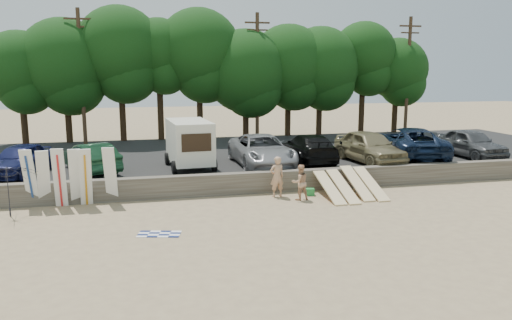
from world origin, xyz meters
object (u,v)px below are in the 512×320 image
at_px(car_0, 20,160).
at_px(car_3, 309,148).
at_px(car_5, 409,143).
at_px(box_trailer, 189,142).
at_px(car_1, 92,157).
at_px(car_6, 471,143).
at_px(car_4, 369,147).
at_px(beachgoer_b, 300,182).
at_px(cooler, 310,192).
at_px(car_2, 262,150).
at_px(beach_umbrella, 9,191).
at_px(beachgoer_a, 277,177).

distance_m(car_0, car_3, 14.77).
bearing_deg(car_5, car_3, 10.55).
xyz_separation_m(box_trailer, car_1, (-4.88, 0.19, -0.66)).
bearing_deg(car_6, car_1, 175.64).
bearing_deg(car_4, car_0, 171.53).
distance_m(car_5, beachgoer_b, 9.68).
bearing_deg(car_3, car_5, 179.69).
distance_m(car_1, car_4, 14.67).
relative_size(car_5, cooler, 16.86).
bearing_deg(car_3, car_2, 9.66).
height_order(car_3, beachgoer_b, car_3).
bearing_deg(beachgoer_b, car_6, -166.37).
distance_m(box_trailer, beach_umbrella, 9.06).
relative_size(car_3, car_5, 0.83).
xyz_separation_m(car_0, beachgoer_b, (12.54, -5.11, -0.66)).
xyz_separation_m(car_0, beachgoer_a, (11.69, -4.31, -0.53)).
height_order(car_0, car_4, car_4).
bearing_deg(car_5, cooler, 42.44).
relative_size(car_5, beachgoer_b, 4.00).
bearing_deg(cooler, beach_umbrella, -166.68).
bearing_deg(box_trailer, beach_umbrella, -151.60).
relative_size(car_4, cooler, 13.57).
height_order(car_3, car_5, car_5).
distance_m(car_5, car_6, 3.71).
distance_m(car_1, car_6, 21.19).
bearing_deg(car_3, car_1, 1.76).
xyz_separation_m(car_0, car_4, (17.94, -0.86, 0.12)).
bearing_deg(beach_umbrella, car_6, 10.24).
bearing_deg(car_6, car_4, 179.66).
height_order(car_4, beachgoer_a, car_4).
height_order(beachgoer_a, beach_umbrella, beach_umbrella).
bearing_deg(beachgoer_b, car_2, -90.43).
bearing_deg(car_3, car_0, 2.18).
distance_m(car_5, beach_umbrella, 20.77).
distance_m(car_3, beach_umbrella, 15.04).
xyz_separation_m(box_trailer, car_3, (6.58, 0.18, -0.60)).
relative_size(car_2, car_3, 1.10).
relative_size(car_0, beach_umbrella, 1.95).
height_order(car_2, car_6, car_6).
bearing_deg(cooler, car_5, 40.87).
xyz_separation_m(car_4, cooler, (-4.69, -3.58, -1.42)).
height_order(box_trailer, beach_umbrella, box_trailer).
bearing_deg(car_2, car_4, -6.69).
bearing_deg(car_4, beachgoer_a, -156.79).
distance_m(car_4, car_6, 6.54).
xyz_separation_m(car_3, cooler, (-1.51, -4.54, -1.31)).
bearing_deg(box_trailer, car_1, 173.60).
relative_size(car_3, cooler, 14.00).
relative_size(car_3, car_4, 1.03).
xyz_separation_m(car_6, beach_umbrella, (-23.87, -4.31, -0.48)).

